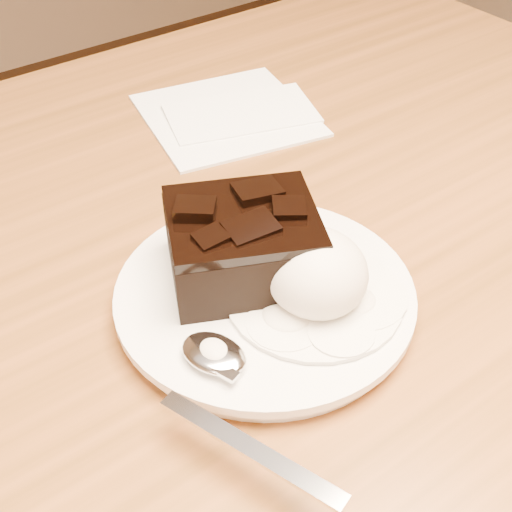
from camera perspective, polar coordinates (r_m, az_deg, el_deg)
plate at (r=0.49m, az=0.70°, el=-3.41°), size 0.20×0.20×0.02m
brownie at (r=0.48m, az=-1.03°, el=0.61°), size 0.13×0.12×0.05m
ice_cream_scoop at (r=0.46m, az=4.79°, el=-1.33°), size 0.07×0.07×0.06m
melt_puddle at (r=0.48m, az=4.65°, el=-3.31°), size 0.12×0.12×0.00m
spoon at (r=0.44m, az=-3.37°, el=-7.90°), size 0.09×0.17×0.01m
napkin at (r=0.71m, az=-2.32°, el=11.25°), size 0.18×0.18×0.01m
crumb_a at (r=0.48m, az=7.76°, el=-3.19°), size 0.01×0.01×0.00m
crumb_b at (r=0.50m, az=2.80°, el=-1.04°), size 0.01×0.01×0.00m
crumb_c at (r=0.48m, az=9.63°, el=-4.02°), size 0.01×0.00×0.00m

